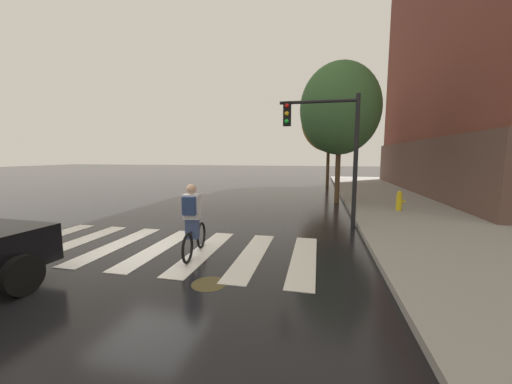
# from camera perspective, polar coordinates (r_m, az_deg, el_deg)

# --- Properties ---
(ground_plane) EXTENTS (120.00, 120.00, 0.00)m
(ground_plane) POSITION_cam_1_polar(r_m,az_deg,el_deg) (8.00, -20.68, -10.16)
(ground_plane) COLOR black
(crosswalk_stripes) EXTENTS (7.79, 3.30, 0.01)m
(crosswalk_stripes) POSITION_cam_1_polar(r_m,az_deg,el_deg) (7.83, -18.59, -10.40)
(crosswalk_stripes) COLOR silver
(crosswalk_stripes) RESTS_ON ground
(manhole_cover) EXTENTS (0.64, 0.64, 0.01)m
(manhole_cover) POSITION_cam_1_polar(r_m,az_deg,el_deg) (5.58, -9.27, -17.44)
(manhole_cover) COLOR #473D1E
(manhole_cover) RESTS_ON ground
(cyclist) EXTENTS (0.39, 1.70, 1.69)m
(cyclist) POSITION_cam_1_polar(r_m,az_deg,el_deg) (6.76, -12.40, -5.62)
(cyclist) COLOR black
(cyclist) RESTS_ON ground
(traffic_light_near) EXTENTS (2.47, 0.28, 4.20)m
(traffic_light_near) POSITION_cam_1_polar(r_m,az_deg,el_deg) (9.53, 14.20, 10.22)
(traffic_light_near) COLOR black
(traffic_light_near) RESTS_ON ground
(fire_hydrant) EXTENTS (0.33, 0.22, 0.78)m
(fire_hydrant) POSITION_cam_1_polar(r_m,az_deg,el_deg) (12.86, 26.42, -1.57)
(fire_hydrant) COLOR gold
(fire_hydrant) RESTS_ON sidewalk
(street_tree_near) EXTENTS (3.77, 3.77, 6.70)m
(street_tree_near) POSITION_cam_1_polar(r_m,az_deg,el_deg) (14.84, 16.21, 15.45)
(street_tree_near) COLOR #4C3823
(street_tree_near) RESTS_ON ground
(street_tree_mid) EXTENTS (4.18, 4.18, 7.43)m
(street_tree_mid) POSITION_cam_1_polar(r_m,az_deg,el_deg) (23.15, 14.25, 13.67)
(street_tree_mid) COLOR #4C3823
(street_tree_mid) RESTS_ON ground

